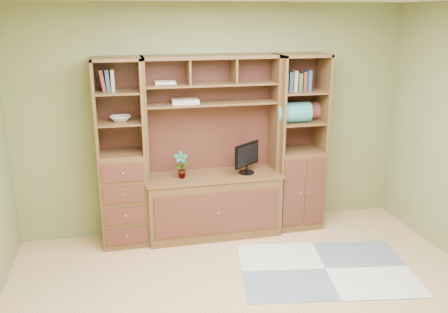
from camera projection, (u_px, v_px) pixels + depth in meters
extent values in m
cube|color=olive|center=(216.00, 120.00, 5.45)|extent=(4.50, 0.04, 2.60)
cube|color=#55371D|center=(213.00, 149.00, 5.26)|extent=(1.54, 0.53, 2.05)
cube|color=#55371D|center=(121.00, 154.00, 5.09)|extent=(0.50, 0.45, 2.05)
cube|color=#55371D|center=(299.00, 143.00, 5.52)|extent=(0.55, 0.45, 2.05)
cube|color=#9DA1A2|center=(325.00, 269.00, 4.77)|extent=(1.85, 1.39, 0.01)
cube|color=black|center=(247.00, 153.00, 5.33)|extent=(0.43, 0.38, 0.49)
imported|color=#A45B37|center=(181.00, 165.00, 5.19)|extent=(0.16, 0.11, 0.31)
cube|color=#B2AA98|center=(185.00, 101.00, 5.13)|extent=(0.29, 0.21, 0.04)
imported|color=beige|center=(120.00, 118.00, 4.98)|extent=(0.22, 0.22, 0.05)
cube|color=teal|center=(293.00, 112.00, 5.34)|extent=(0.39, 0.23, 0.23)
cube|color=brown|center=(308.00, 111.00, 5.52)|extent=(0.36, 0.20, 0.20)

